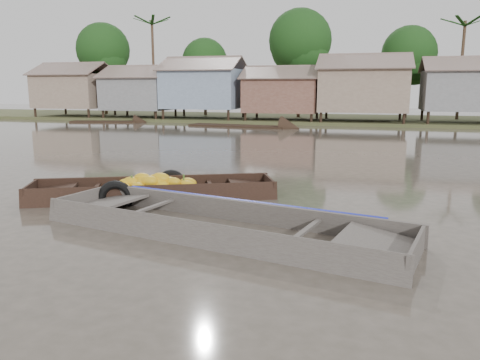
# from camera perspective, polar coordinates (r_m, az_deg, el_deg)

# --- Properties ---
(ground) EXTENTS (120.00, 120.00, 0.00)m
(ground) POSITION_cam_1_polar(r_m,az_deg,el_deg) (9.38, -3.89, -6.45)
(ground) COLOR #474036
(ground) RESTS_ON ground
(riverbank) EXTENTS (120.00, 12.47, 10.22)m
(riverbank) POSITION_cam_1_polar(r_m,az_deg,el_deg) (40.30, 15.63, 11.17)
(riverbank) COLOR #384723
(riverbank) RESTS_ON ground
(banana_boat) EXTENTS (6.39, 3.89, 0.91)m
(banana_boat) POSITION_cam_1_polar(r_m,az_deg,el_deg) (12.47, -10.91, -1.21)
(banana_boat) COLOR black
(banana_boat) RESTS_ON ground
(viewer_boat) EXTENTS (7.76, 3.58, 0.61)m
(viewer_boat) POSITION_cam_1_polar(r_m,az_deg,el_deg) (9.34, -2.27, -6.13)
(viewer_boat) COLOR #443D39
(viewer_boat) RESTS_ON ground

